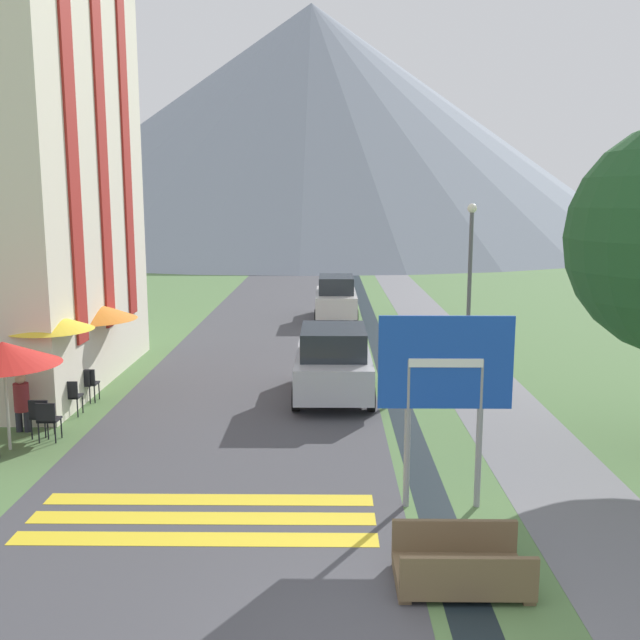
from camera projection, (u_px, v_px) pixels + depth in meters
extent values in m
plane|color=#517542|center=(342.00, 329.00, 27.49)|extent=(160.00, 160.00, 0.00)
cube|color=#424247|center=(291.00, 294.00, 37.37)|extent=(6.40, 60.00, 0.01)
cube|color=slate|center=(407.00, 294.00, 37.30)|extent=(2.20, 60.00, 0.01)
cube|color=black|center=(361.00, 294.00, 37.33)|extent=(0.60, 60.00, 0.00)
cube|color=yellow|center=(194.00, 539.00, 10.50)|extent=(5.44, 0.44, 0.01)
cube|color=yellow|center=(203.00, 518.00, 11.19)|extent=(5.44, 0.44, 0.01)
cube|color=yellow|center=(210.00, 500.00, 11.88)|extent=(5.44, 0.44, 0.01)
cone|color=gray|center=(312.00, 126.00, 79.64)|extent=(72.32, 72.32, 25.98)
cube|color=maroon|center=(72.00, 148.00, 16.43)|extent=(0.06, 0.70, 9.17)
cube|color=maroon|center=(103.00, 154.00, 18.65)|extent=(0.06, 0.70, 9.17)
cube|color=maroon|center=(127.00, 159.00, 20.86)|extent=(0.06, 0.70, 9.17)
cylinder|color=gray|center=(407.00, 434.00, 11.45)|extent=(0.10, 0.10, 2.46)
cylinder|color=gray|center=(479.00, 434.00, 11.44)|extent=(0.10, 0.10, 2.46)
cube|color=#1947B7|center=(446.00, 362.00, 11.23)|extent=(2.13, 0.05, 1.50)
cube|color=white|center=(446.00, 363.00, 11.20)|extent=(1.17, 0.02, 0.14)
cube|color=brown|center=(461.00, 574.00, 9.26)|extent=(1.70, 1.10, 0.12)
cube|color=brown|center=(469.00, 575.00, 8.71)|extent=(1.70, 0.08, 0.45)
cube|color=brown|center=(454.00, 536.00, 9.71)|extent=(1.70, 0.08, 0.45)
cube|color=brown|center=(401.00, 581.00, 9.28)|extent=(0.16, 0.99, 0.08)
cube|color=brown|center=(519.00, 582.00, 9.27)|extent=(0.16, 0.99, 0.08)
cube|color=#B2B2B7|center=(333.00, 369.00, 17.92)|extent=(1.86, 3.87, 0.84)
cube|color=#23282D|center=(333.00, 341.00, 17.60)|extent=(1.58, 2.13, 0.68)
cylinder|color=black|center=(300.00, 374.00, 19.18)|extent=(0.18, 0.60, 0.60)
cylinder|color=black|center=(366.00, 374.00, 19.16)|extent=(0.18, 0.60, 0.60)
cylinder|color=black|center=(296.00, 399.00, 16.82)|extent=(0.18, 0.60, 0.60)
cylinder|color=black|center=(371.00, 399.00, 16.80)|extent=(0.18, 0.60, 0.60)
cube|color=silver|center=(336.00, 302.00, 29.65)|extent=(1.64, 4.19, 0.84)
cube|color=#23282D|center=(336.00, 284.00, 29.32)|extent=(1.40, 2.30, 0.68)
cylinder|color=black|center=(318.00, 307.00, 31.01)|extent=(0.18, 0.60, 0.60)
cylinder|color=black|center=(354.00, 307.00, 30.99)|extent=(0.18, 0.60, 0.60)
cylinder|color=black|center=(317.00, 317.00, 28.45)|extent=(0.18, 0.60, 0.60)
cylinder|color=black|center=(356.00, 317.00, 28.43)|extent=(0.18, 0.60, 0.60)
cube|color=black|center=(49.00, 420.00, 14.73)|extent=(0.40, 0.40, 0.04)
cube|color=black|center=(45.00, 413.00, 14.52)|extent=(0.40, 0.04, 0.40)
cylinder|color=black|center=(45.00, 427.00, 14.94)|extent=(0.03, 0.03, 0.45)
cylinder|color=black|center=(61.00, 427.00, 14.93)|extent=(0.03, 0.03, 0.45)
cylinder|color=black|center=(39.00, 433.00, 14.60)|extent=(0.03, 0.03, 0.45)
cylinder|color=black|center=(55.00, 433.00, 14.60)|extent=(0.03, 0.03, 0.45)
cube|color=black|center=(85.00, 384.00, 17.55)|extent=(0.40, 0.40, 0.04)
cube|color=black|center=(82.00, 378.00, 17.34)|extent=(0.40, 0.04, 0.40)
cylinder|color=black|center=(81.00, 391.00, 17.76)|extent=(0.03, 0.03, 0.45)
cylinder|color=black|center=(94.00, 391.00, 17.76)|extent=(0.03, 0.03, 0.45)
cylinder|color=black|center=(76.00, 395.00, 17.42)|extent=(0.03, 0.03, 0.45)
cylinder|color=black|center=(90.00, 395.00, 17.42)|extent=(0.03, 0.03, 0.45)
cube|color=black|center=(42.00, 416.00, 14.96)|extent=(0.40, 0.40, 0.04)
cube|color=black|center=(38.00, 410.00, 14.75)|extent=(0.40, 0.04, 0.40)
cylinder|color=black|center=(38.00, 424.00, 15.16)|extent=(0.03, 0.03, 0.45)
cylinder|color=black|center=(54.00, 424.00, 15.16)|extent=(0.03, 0.03, 0.45)
cylinder|color=black|center=(32.00, 429.00, 14.83)|extent=(0.03, 0.03, 0.45)
cylinder|color=black|center=(48.00, 429.00, 14.82)|extent=(0.03, 0.03, 0.45)
cube|color=black|center=(90.00, 383.00, 17.61)|extent=(0.40, 0.40, 0.04)
cube|color=black|center=(87.00, 377.00, 17.40)|extent=(0.40, 0.04, 0.40)
cylinder|color=black|center=(86.00, 390.00, 17.82)|extent=(0.03, 0.03, 0.45)
cylinder|color=black|center=(99.00, 390.00, 17.81)|extent=(0.03, 0.03, 0.45)
cylinder|color=black|center=(81.00, 394.00, 17.48)|extent=(0.03, 0.03, 0.45)
cylinder|color=black|center=(95.00, 394.00, 17.48)|extent=(0.03, 0.03, 0.45)
cube|color=black|center=(72.00, 396.00, 16.47)|extent=(0.40, 0.40, 0.04)
cube|color=black|center=(69.00, 390.00, 16.26)|extent=(0.40, 0.04, 0.40)
cylinder|color=black|center=(68.00, 404.00, 16.67)|extent=(0.03, 0.03, 0.45)
cylinder|color=black|center=(83.00, 404.00, 16.67)|extent=(0.03, 0.03, 0.45)
cylinder|color=black|center=(63.00, 408.00, 16.34)|extent=(0.03, 0.03, 0.45)
cylinder|color=black|center=(78.00, 408.00, 16.34)|extent=(0.03, 0.03, 0.45)
cylinder|color=#B7B2A8|center=(7.00, 400.00, 14.09)|extent=(0.06, 0.06, 2.07)
cone|color=red|center=(3.00, 353.00, 13.93)|extent=(2.21, 2.21, 0.46)
cylinder|color=#B7B2A8|center=(52.00, 368.00, 16.19)|extent=(0.06, 0.06, 2.33)
cone|color=yellow|center=(49.00, 322.00, 16.01)|extent=(1.96, 1.96, 0.37)
cylinder|color=#B7B2A8|center=(92.00, 346.00, 18.96)|extent=(0.06, 0.06, 2.16)
cone|color=orange|center=(90.00, 310.00, 18.79)|extent=(2.46, 2.46, 0.48)
cylinder|color=#282833|center=(19.00, 421.00, 15.33)|extent=(0.14, 0.14, 0.46)
cylinder|color=#282833|center=(27.00, 421.00, 15.33)|extent=(0.14, 0.14, 0.46)
cylinder|color=maroon|center=(21.00, 397.00, 15.24)|extent=(0.32, 0.32, 0.62)
sphere|color=tan|center=(20.00, 379.00, 15.17)|extent=(0.22, 0.22, 0.22)
cylinder|color=#515156|center=(469.00, 290.00, 21.23)|extent=(0.12, 0.12, 4.56)
sphere|color=silver|center=(472.00, 208.00, 20.83)|extent=(0.28, 0.28, 0.28)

